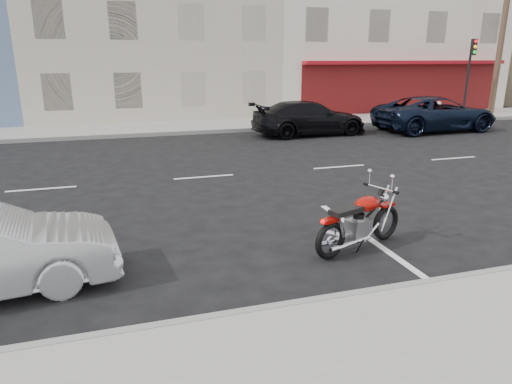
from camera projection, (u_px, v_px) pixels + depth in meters
ground at (275, 172)px, 12.74m from camera, size 120.00×120.00×0.00m
sidewalk_far at (96, 131)px, 19.30m from camera, size 80.00×3.40×0.15m
curb_near at (49, 348)px, 4.90m from camera, size 80.00×0.12×0.16m
curb_far at (94, 137)px, 17.74m from camera, size 80.00×0.12×0.16m
bldg_cream at (146, 7)px, 25.49m from camera, size 12.00×12.00×11.50m
bldg_corner at (355, 5)px, 28.98m from camera, size 14.00×12.00×12.50m
utility_pole at (504, 23)px, 23.60m from camera, size 1.80×0.30×9.00m
traffic_light at (470, 67)px, 23.42m from camera, size 0.26×0.30×3.80m
fire_hydrant at (439, 108)px, 23.73m from camera, size 0.20×0.20×0.72m
motorcycle at (387, 215)px, 7.92m from camera, size 1.90×0.89×0.99m
suv_far at (435, 114)px, 19.57m from camera, size 5.39×2.62×1.48m
car_far at (309, 118)px, 18.56m from camera, size 4.82×2.12×1.38m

